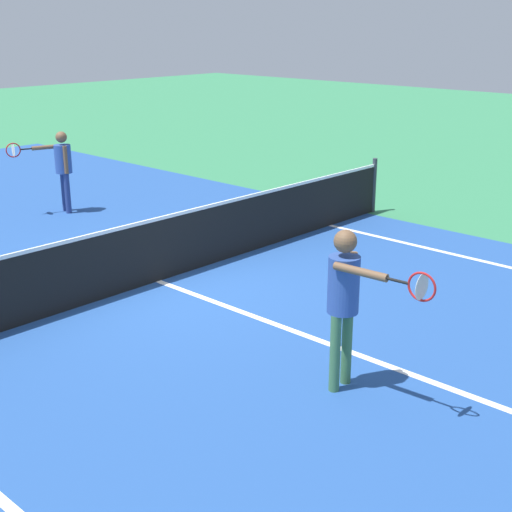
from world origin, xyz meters
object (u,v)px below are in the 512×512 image
net (156,249)px  player_near (346,292)px  player_far (62,163)px  tennis_ball_near_net (355,257)px

net → player_near: bearing=-100.8°
player_near → player_far: 8.58m
net → player_near: player_near is taller
player_near → net: bearing=79.2°
player_far → net: bearing=-106.4°
player_far → tennis_ball_near_net: (1.50, -5.94, -0.95)m
tennis_ball_near_net → player_near: bearing=-146.0°
player_far → tennis_ball_near_net: size_ratio=24.15×
player_near → tennis_ball_near_net: player_near is taller
net → player_far: size_ratio=6.96×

